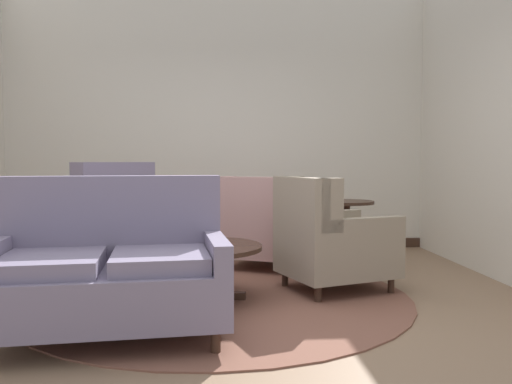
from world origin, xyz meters
TOP-DOWN VIEW (x-y plane):
  - ground at (0.00, 0.00)m, footprint 7.66×7.66m
  - wall_back at (0.00, 2.74)m, footprint 5.44×0.08m
  - wall_right at (2.64, 0.82)m, footprint 0.08×3.83m
  - baseboard_back at (0.00, 2.68)m, footprint 5.28×0.03m
  - area_rug at (0.00, 0.30)m, footprint 3.14×3.14m
  - coffee_table at (-0.13, 0.22)m, footprint 0.98×0.98m
  - porcelain_vase at (-0.12, 0.19)m, footprint 0.16×0.16m
  - settee at (-0.67, -0.66)m, footprint 1.54×0.98m
  - armchair_beside_settee at (-1.07, 1.08)m, footprint 1.09×1.10m
  - armchair_near_sideboard at (0.95, 0.44)m, footprint 1.07×0.99m
  - armchair_near_window at (0.48, 1.46)m, footprint 1.04×1.08m
  - side_table at (1.32, 1.33)m, footprint 0.55×0.55m

SIDE VIEW (x-z plane):
  - ground at x=0.00m, z-range 0.00..0.00m
  - area_rug at x=0.00m, z-range 0.00..0.01m
  - baseboard_back at x=0.00m, z-range 0.00..0.12m
  - coffee_table at x=-0.13m, z-range 0.15..0.60m
  - armchair_near_window at x=0.48m, z-range -0.06..0.90m
  - settee at x=-0.67m, z-range -0.09..0.93m
  - armchair_near_sideboard at x=0.95m, z-range -0.07..0.92m
  - side_table at x=1.32m, z-range 0.08..0.79m
  - armchair_beside_settee at x=-1.07m, z-range -0.09..1.01m
  - porcelain_vase at x=-0.12m, z-range 0.41..0.76m
  - wall_back at x=0.00m, z-range 0.00..3.22m
  - wall_right at x=2.64m, z-range 0.00..3.22m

